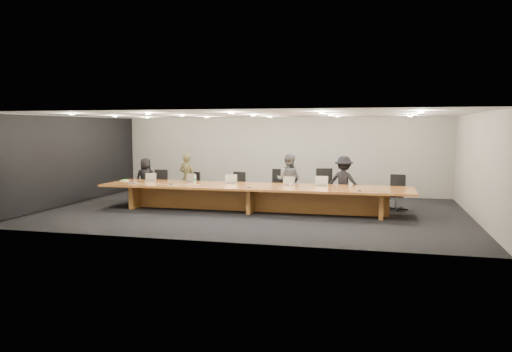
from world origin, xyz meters
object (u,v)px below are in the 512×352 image
(chair_mid_left, at_px, (236,188))
(laptop_a, at_px, (150,177))
(laptop_d, at_px, (288,181))
(mic_center, at_px, (249,187))
(person_a, at_px, (146,179))
(laptop_b, at_px, (189,178))
(conference_table, at_px, (254,193))
(av_box, at_px, (133,183))
(mic_right, at_px, (360,190))
(chair_mid_right, at_px, (279,187))
(water_bottle, at_px, (195,180))
(chair_far_left, at_px, (159,185))
(chair_far_right, at_px, (396,192))
(laptop_e, at_px, (321,181))
(mic_left, at_px, (171,184))
(person_c, at_px, (289,180))
(amber_mug, at_px, (195,182))
(person_d, at_px, (344,182))
(chair_left, at_px, (191,187))
(chair_right, at_px, (325,188))
(paper_cup_far, at_px, (351,185))
(paper_cup_near, at_px, (291,184))
(laptop_c, at_px, (231,179))
(person_b, at_px, (187,177))

(chair_mid_left, distance_m, laptop_a, 2.71)
(laptop_d, xyz_separation_m, mic_center, (-0.98, -0.83, -0.11))
(person_a, xyz_separation_m, laptop_b, (1.87, -0.88, 0.18))
(conference_table, height_order, laptop_d, laptop_d)
(av_box, bearing_deg, conference_table, -3.24)
(mic_right, bearing_deg, chair_mid_right, 144.89)
(person_a, relative_size, water_bottle, 5.66)
(chair_far_left, relative_size, laptop_d, 3.21)
(chair_far_right, relative_size, laptop_e, 2.87)
(person_a, height_order, mic_left, person_a)
(person_c, height_order, laptop_a, person_c)
(laptop_d, bearing_deg, av_box, -172.61)
(laptop_e, distance_m, amber_mug, 3.78)
(person_d, bearing_deg, av_box, 25.83)
(person_c, relative_size, mic_left, 11.90)
(chair_left, height_order, laptop_d, laptop_d)
(chair_right, xyz_separation_m, paper_cup_far, (0.83, -0.85, 0.20))
(av_box, bearing_deg, water_bottle, 4.94)
(chair_mid_left, height_order, mic_center, chair_mid_left)
(chair_mid_left, xyz_separation_m, paper_cup_near, (1.94, -1.03, 0.27))
(conference_table, xyz_separation_m, laptop_c, (-0.78, 0.32, 0.37))
(person_a, height_order, paper_cup_near, person_a)
(chair_far_right, relative_size, laptop_b, 3.11)
(chair_left, height_order, mic_left, chair_left)
(laptop_b, bearing_deg, chair_mid_left, 49.63)
(person_b, height_order, person_c, person_c)
(amber_mug, relative_size, mic_center, 0.78)
(person_c, distance_m, laptop_c, 1.80)
(laptop_d, xyz_separation_m, laptop_e, (0.95, 0.04, 0.02))
(paper_cup_far, bearing_deg, laptop_a, 179.77)
(person_a, distance_m, person_c, 4.87)
(mic_center, bearing_deg, water_bottle, 162.67)
(person_b, relative_size, water_bottle, 6.40)
(amber_mug, bearing_deg, chair_mid_left, 47.13)
(chair_left, distance_m, laptop_c, 1.99)
(person_d, distance_m, laptop_e, 0.99)
(conference_table, xyz_separation_m, mic_center, (-0.01, -0.52, 0.24))
(chair_far_right, distance_m, person_a, 8.07)
(chair_far_right, height_order, person_b, person_b)
(laptop_e, bearing_deg, chair_far_left, 167.88)
(paper_cup_far, bearing_deg, person_b, 170.29)
(chair_mid_right, distance_m, laptop_e, 1.74)
(chair_mid_left, xyz_separation_m, av_box, (-2.72, -1.64, 0.25))
(conference_table, relative_size, person_c, 5.56)
(paper_cup_near, bearing_deg, chair_far_right, 19.13)
(av_box, xyz_separation_m, mic_left, (1.20, 0.08, 0.00))
(chair_mid_right, xyz_separation_m, water_bottle, (-2.31, -1.22, 0.30))
(amber_mug, height_order, paper_cup_far, paper_cup_far)
(person_c, bearing_deg, laptop_e, 153.59)
(chair_mid_left, xyz_separation_m, laptop_e, (2.81, -0.87, 0.38))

